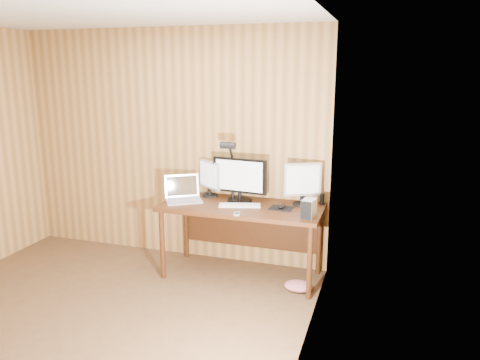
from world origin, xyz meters
The scene contains 14 objects.
room_shell centered at (0.00, 0.00, 1.25)m, with size 4.00×4.00×4.00m.
desk centered at (0.93, 1.70, 0.63)m, with size 1.60×0.70×0.75m.
monitor_center centered at (0.87, 1.76, 0.98)m, with size 0.58×0.25×0.45m.
monitor_left centered at (0.51, 1.85, 0.95)m, with size 0.30×0.22×0.38m.
monitor_right centered at (1.50, 1.82, 0.98)m, with size 0.35×0.20×0.43m.
laptop centered at (0.30, 1.63, 0.81)m, with size 0.44×0.42×0.25m.
keyboard centered at (0.92, 1.60, 0.76)m, with size 0.43×0.23×0.02m.
mousepad centered at (1.33, 1.64, 0.75)m, with size 0.22×0.18×0.00m, color black.
mouse centered at (1.33, 1.64, 0.77)m, with size 0.07×0.11×0.04m, color black.
hard_drive centered at (1.63, 1.45, 0.84)m, with size 0.13×0.17×0.17m.
phone centered at (0.98, 1.33, 0.76)m, with size 0.08×0.12×0.01m.
speaker centered at (1.69, 1.89, 0.81)m, with size 0.05×0.05×0.11m, color black.
desk_lamp centered at (0.77, 1.77, 1.16)m, with size 0.15×0.22×0.66m.
fabric_pile centered at (1.55, 1.48, 0.04)m, with size 0.27×0.22×0.09m, color #CA616E, non-canonical shape.
Camera 1 is at (2.26, -2.62, 2.07)m, focal length 35.00 mm.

